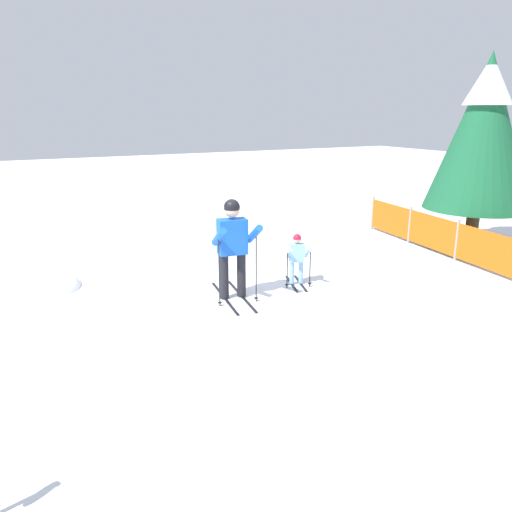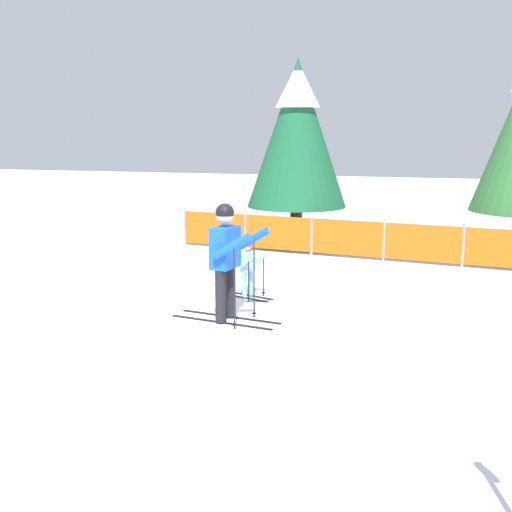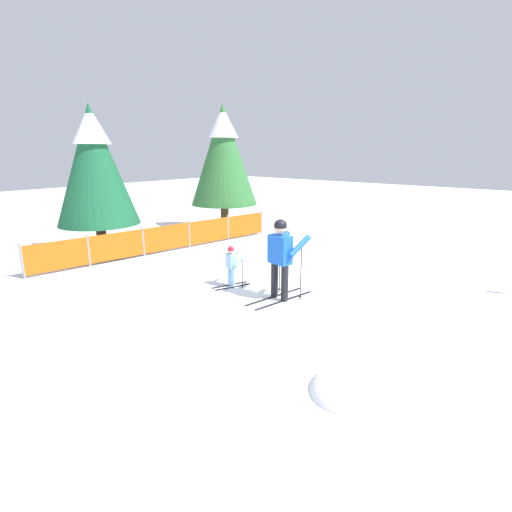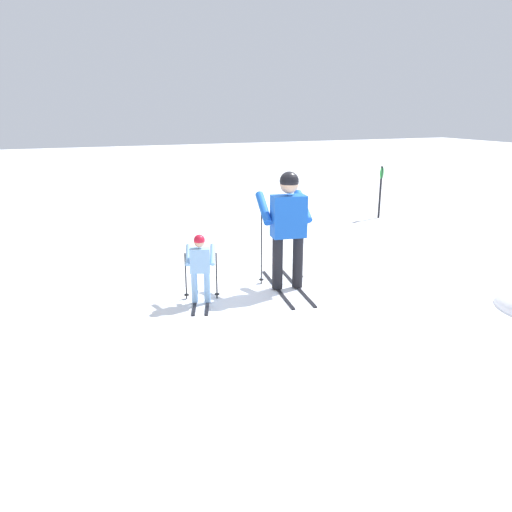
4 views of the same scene
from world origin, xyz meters
name	(u,v)px [view 4 (image 4 of 4)]	position (x,y,z in m)	size (l,w,h in m)	color
ground_plane	(295,282)	(0.00, 0.00, 0.00)	(60.00, 60.00, 0.00)	white
skier_adult	(288,220)	(-0.17, 0.23, 1.04)	(1.67, 0.81, 1.73)	black
skier_child	(200,264)	(-0.25, 1.57, 0.56)	(0.93, 0.54, 0.97)	black
trail_marker	(381,186)	(3.44, -4.01, 0.78)	(0.19, 0.23, 1.25)	black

